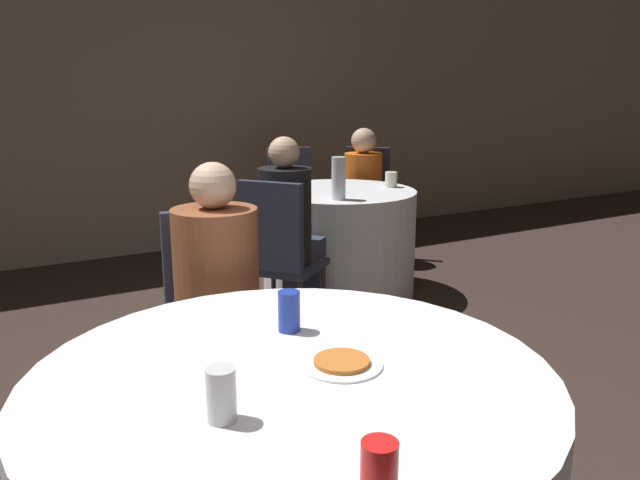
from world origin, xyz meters
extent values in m
cube|color=gray|center=(0.00, 4.25, 1.40)|extent=(16.00, 0.06, 2.80)
cylinder|color=silver|center=(1.60, 2.43, 0.37)|extent=(1.08, 1.08, 0.75)
cube|color=#2D3347|center=(0.19, 1.04, 0.43)|extent=(0.46, 0.46, 0.04)
cube|color=#2D3347|center=(0.22, 1.22, 0.70)|extent=(0.38, 0.11, 0.50)
cylinder|color=#333338|center=(0.33, 0.85, 0.21)|extent=(0.03, 0.03, 0.41)
cylinder|color=#333338|center=(0.00, 0.90, 0.21)|extent=(0.03, 0.03, 0.41)
cylinder|color=#333338|center=(0.39, 1.18, 0.21)|extent=(0.03, 0.03, 0.41)
cylinder|color=#333338|center=(0.05, 1.24, 0.21)|extent=(0.03, 0.03, 0.41)
cube|color=#2D3347|center=(0.92, 1.91, 0.43)|extent=(0.56, 0.56, 0.04)
cube|color=#2D3347|center=(0.78, 1.80, 0.70)|extent=(0.27, 0.33, 0.50)
cylinder|color=#333338|center=(0.95, 2.15, 0.21)|extent=(0.03, 0.03, 0.41)
cylinder|color=#333338|center=(1.16, 1.88, 0.21)|extent=(0.03, 0.03, 0.41)
cylinder|color=#333338|center=(0.69, 1.94, 0.21)|extent=(0.03, 0.03, 0.41)
cylinder|color=#333338|center=(0.89, 1.67, 0.21)|extent=(0.03, 0.03, 0.41)
cube|color=#2D3347|center=(1.71, 3.28, 0.43)|extent=(0.45, 0.45, 0.04)
cube|color=#2D3347|center=(1.73, 3.46, 0.70)|extent=(0.38, 0.10, 0.50)
cylinder|color=#333338|center=(1.86, 3.09, 0.21)|extent=(0.03, 0.03, 0.41)
cylinder|color=#333338|center=(1.52, 3.14, 0.21)|extent=(0.03, 0.03, 0.41)
cylinder|color=#333338|center=(1.90, 3.43, 0.21)|extent=(0.03, 0.03, 0.41)
cylinder|color=#333338|center=(1.56, 3.47, 0.21)|extent=(0.03, 0.03, 0.41)
cube|color=#2D3347|center=(2.20, 3.05, 0.43)|extent=(0.57, 0.57, 0.04)
cube|color=#2D3347|center=(2.33, 3.17, 0.70)|extent=(0.31, 0.30, 0.50)
cylinder|color=#333338|center=(2.21, 2.81, 0.21)|extent=(0.03, 0.03, 0.41)
cylinder|color=#333338|center=(1.96, 3.04, 0.21)|extent=(0.03, 0.03, 0.41)
cylinder|color=#333338|center=(2.45, 3.05, 0.21)|extent=(0.03, 0.03, 0.41)
cylinder|color=#333338|center=(2.20, 3.29, 0.21)|extent=(0.03, 0.03, 0.41)
cylinder|color=#33384C|center=(0.16, 0.82, 0.23)|extent=(0.24, 0.24, 0.45)
cube|color=#33384C|center=(0.17, 0.93, 0.50)|extent=(0.37, 0.37, 0.12)
cylinder|color=brown|center=(0.19, 1.04, 0.72)|extent=(0.34, 0.34, 0.54)
sphere|color=#DBB293|center=(0.19, 1.04, 1.08)|extent=(0.18, 0.18, 0.18)
cylinder|color=#33384C|center=(2.05, 2.89, 0.23)|extent=(0.24, 0.24, 0.45)
cube|color=#33384C|center=(2.13, 2.97, 0.50)|extent=(0.44, 0.44, 0.12)
cylinder|color=orange|center=(2.20, 3.05, 0.68)|extent=(0.31, 0.31, 0.47)
sphere|color=#DBB293|center=(2.20, 3.05, 1.02)|extent=(0.21, 0.21, 0.21)
cylinder|color=#33384C|center=(1.10, 2.04, 0.23)|extent=(0.24, 0.24, 0.45)
cube|color=#33384C|center=(1.01, 1.97, 0.50)|extent=(0.43, 0.43, 0.12)
cylinder|color=black|center=(0.92, 1.91, 0.73)|extent=(0.31, 0.31, 0.55)
sphere|color=#DBB293|center=(0.92, 1.91, 1.09)|extent=(0.18, 0.18, 0.18)
cylinder|color=white|center=(0.16, 0.03, 0.75)|extent=(0.21, 0.21, 0.01)
cylinder|color=#BC6628|center=(0.16, 0.03, 0.76)|extent=(0.15, 0.15, 0.01)
cylinder|color=silver|center=(-0.20, -0.08, 0.81)|extent=(0.07, 0.07, 0.12)
cylinder|color=red|center=(-0.07, -0.48, 0.81)|extent=(0.07, 0.07, 0.12)
cylinder|color=#1E38A5|center=(0.15, 0.31, 0.81)|extent=(0.07, 0.07, 0.12)
cylinder|color=silver|center=(1.41, 2.13, 0.88)|extent=(0.09, 0.09, 0.27)
cylinder|color=silver|center=(2.00, 2.37, 0.80)|extent=(0.09, 0.09, 0.11)
camera|label=1|loc=(-0.62, -1.25, 1.46)|focal=35.00mm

